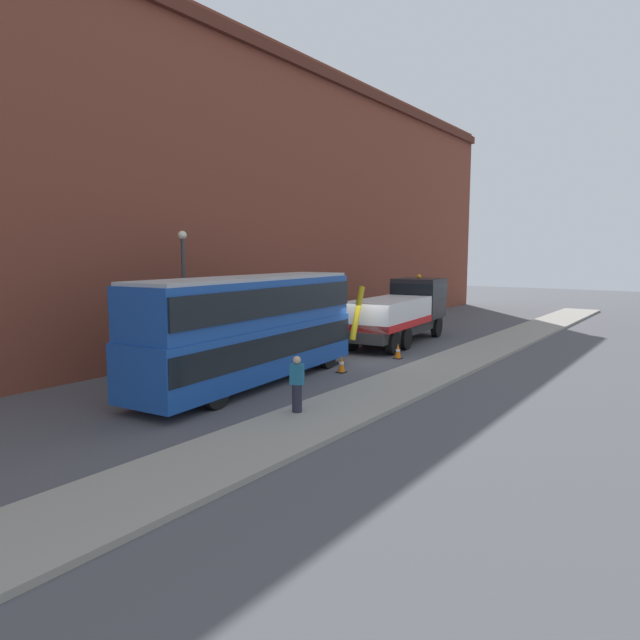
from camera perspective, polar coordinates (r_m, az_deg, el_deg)
The scene contains 9 objects.
ground_plane at distance 25.58m, azimuth 3.58°, elevation -4.12°, with size 120.00×120.00×0.00m, color #4C4C51.
near_kerb at distance 23.63m, azimuth 12.24°, elevation -5.00°, with size 60.00×2.80×0.15m, color gray.
building_facade at distance 29.45m, azimuth -7.77°, elevation 13.06°, with size 60.00×1.50×16.00m.
recovery_tow_truck at distance 30.59m, azimuth 8.47°, elevation 0.98°, with size 10.23×3.51×3.67m.
double_decker_bus at distance 20.61m, azimuth -7.16°, elevation -0.55°, with size 11.19×3.62×4.06m.
pedestrian_onlooker at distance 16.54m, azimuth -2.42°, elevation -6.75°, with size 0.40×0.47×1.71m.
traffic_cone_near_bus at distance 22.71m, azimuth 2.24°, elevation -4.65°, with size 0.36×0.36×0.72m.
traffic_cone_midway at distance 25.90m, azimuth 8.12°, elevation -3.26°, with size 0.36×0.36×0.72m.
street_lamp at distance 23.55m, azimuth -13.99°, elevation 3.26°, with size 0.36×0.36×5.83m.
Camera 1 is at (-21.21, -13.43, 4.90)m, focal length 30.73 mm.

